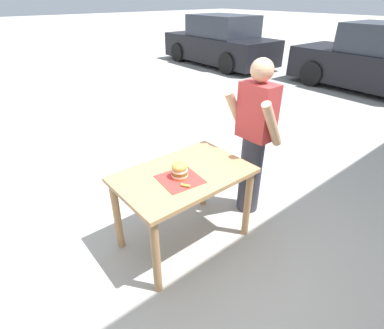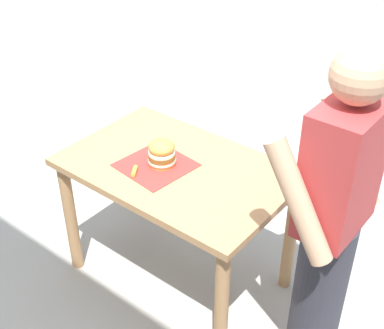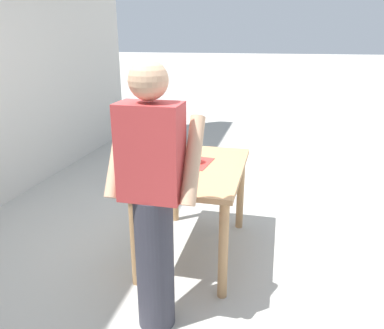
{
  "view_description": "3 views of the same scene",
  "coord_description": "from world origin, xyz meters",
  "px_view_note": "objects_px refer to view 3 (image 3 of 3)",
  "views": [
    {
      "loc": [
        1.81,
        -1.39,
        2.18
      ],
      "look_at": [
        0.0,
        0.1,
        0.84
      ],
      "focal_mm": 28.0,
      "sensor_mm": 36.0,
      "label": 1
    },
    {
      "loc": [
        1.77,
        1.51,
        2.36
      ],
      "look_at": [
        0.0,
        0.1,
        0.84
      ],
      "focal_mm": 50.0,
      "sensor_mm": 36.0,
      "label": 2
    },
    {
      "loc": [
        -0.64,
        2.81,
        1.8
      ],
      "look_at": [
        0.0,
        0.1,
        0.84
      ],
      "focal_mm": 35.0,
      "sensor_mm": 36.0,
      "label": 3
    }
  ],
  "objects_px": {
    "patio_table": "(195,182)",
    "sandwich": "(192,155)",
    "pickle_spear": "(176,158)",
    "diner_across_table": "(153,200)"
  },
  "relations": [
    {
      "from": "sandwich",
      "to": "diner_across_table",
      "type": "relative_size",
      "value": 0.11
    },
    {
      "from": "patio_table",
      "to": "sandwich",
      "type": "relative_size",
      "value": 6.69
    },
    {
      "from": "sandwich",
      "to": "pickle_spear",
      "type": "distance_m",
      "value": 0.17
    },
    {
      "from": "patio_table",
      "to": "pickle_spear",
      "type": "distance_m",
      "value": 0.27
    },
    {
      "from": "patio_table",
      "to": "pickle_spear",
      "type": "bearing_deg",
      "value": -33.58
    },
    {
      "from": "pickle_spear",
      "to": "diner_across_table",
      "type": "relative_size",
      "value": 0.05
    },
    {
      "from": "sandwich",
      "to": "pickle_spear",
      "type": "height_order",
      "value": "sandwich"
    },
    {
      "from": "pickle_spear",
      "to": "sandwich",
      "type": "bearing_deg",
      "value": 159.63
    },
    {
      "from": "sandwich",
      "to": "pickle_spear",
      "type": "bearing_deg",
      "value": -20.37
    },
    {
      "from": "pickle_spear",
      "to": "diner_across_table",
      "type": "distance_m",
      "value": 1.03
    }
  ]
}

